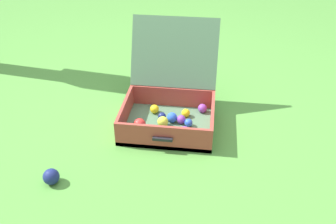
% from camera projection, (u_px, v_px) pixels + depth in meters
% --- Properties ---
extents(ground_plane, '(16.00, 16.00, 0.00)m').
position_uv_depth(ground_plane, '(153.00, 129.00, 2.23)').
color(ground_plane, '#4C8C38').
extents(open_suitcase, '(0.54, 0.65, 0.55)m').
position_uv_depth(open_suitcase, '(170.00, 103.00, 2.24)').
color(open_suitcase, '#4C7051').
rests_on(open_suitcase, ground).
extents(stray_ball_on_grass, '(0.08, 0.08, 0.08)m').
position_uv_depth(stray_ball_on_grass, '(51.00, 177.00, 1.83)').
color(stray_ball_on_grass, navy).
rests_on(stray_ball_on_grass, ground).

